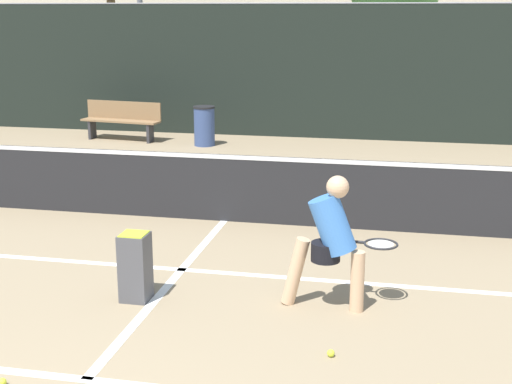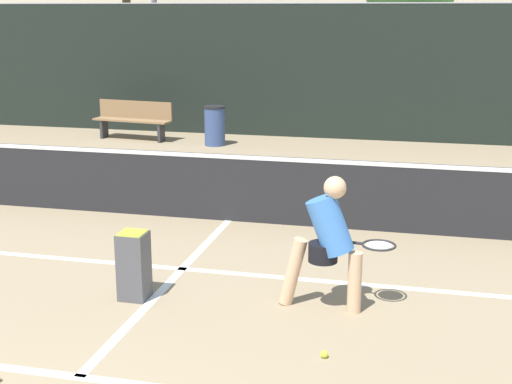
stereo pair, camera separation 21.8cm
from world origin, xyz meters
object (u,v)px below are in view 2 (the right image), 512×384
(player_practicing, at_px, (329,238))
(trash_bin, at_px, (215,126))
(ball_hopper, at_px, (134,264))
(parked_car, at_px, (178,91))
(courtside_bench, at_px, (133,118))

(player_practicing, relative_size, trash_bin, 1.59)
(player_practicing, distance_m, ball_hopper, 2.00)
(player_practicing, relative_size, parked_car, 0.34)
(parked_car, bearing_deg, trash_bin, -62.31)
(trash_bin, xyz_separation_m, parked_car, (-2.54, 4.83, 0.16))
(player_practicing, xyz_separation_m, ball_hopper, (-1.96, -0.20, -0.36))
(player_practicing, height_order, parked_car, parked_car)
(ball_hopper, bearing_deg, trash_bin, 101.03)
(trash_bin, bearing_deg, parked_car, 117.69)
(player_practicing, bearing_deg, trash_bin, 117.92)
(ball_hopper, xyz_separation_m, trash_bin, (-1.61, 8.28, 0.06))
(parked_car, bearing_deg, player_practicing, -64.68)
(player_practicing, distance_m, trash_bin, 8.84)
(player_practicing, relative_size, courtside_bench, 0.72)
(courtside_bench, xyz_separation_m, trash_bin, (2.01, -0.29, -0.05))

